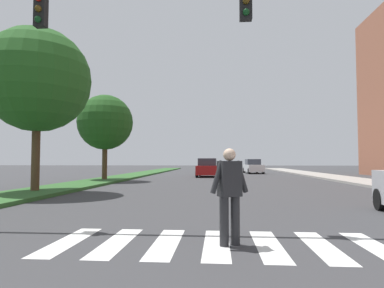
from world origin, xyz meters
The scene contains 10 objects.
ground_plane centered at (0.00, 30.00, 0.00)m, with size 140.00×140.00×0.00m, color #38383A.
crosswalk centered at (0.00, 7.61, 0.00)m, with size 6.75×2.20×0.01m.
median_strip centered at (-8.44, 28.00, 0.07)m, with size 2.75×64.00×0.15m, color #2D5B28.
tree_mid centered at (-8.55, 15.79, 5.11)m, with size 4.71×4.71×7.33m.
tree_far centered at (-8.50, 24.64, 4.21)m, with size 3.95×3.95×6.05m.
sidewalk_right centered at (9.21, 28.00, 0.07)m, with size 3.00×64.00×0.15m, color #9E9991.
traffic_light_gantry centered at (-4.71, 9.18, 4.37)m, with size 9.03×0.30×6.00m.
pedestrian_performer centered at (-0.22, 7.53, 0.93)m, with size 0.71×0.42×1.69m.
sedan_midblock centered at (-1.36, 31.62, 0.78)m, with size 2.00×4.19×1.67m.
sedan_distant centered at (3.60, 39.91, 0.76)m, with size 2.08×4.53×1.63m.
Camera 1 is at (-0.42, 1.73, 1.48)m, focal length 30.71 mm.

